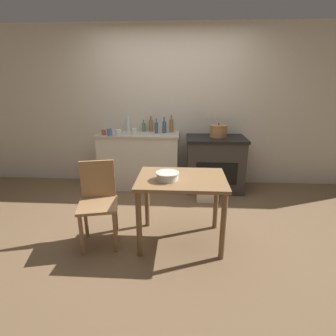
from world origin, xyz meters
The scene contains 19 objects.
ground_plane centered at (0.00, 0.00, 0.00)m, with size 14.00×14.00×0.00m, color brown.
wall_back centered at (0.00, 1.58, 1.27)m, with size 8.00×0.07×2.55m.
counter_cabinet centered at (-0.52, 1.28, 0.45)m, with size 1.29×0.56×0.90m.
stove centered at (0.71, 1.24, 0.43)m, with size 0.92×0.65×0.86m.
work_table centered at (0.19, -0.29, 0.62)m, with size 0.91×0.68×0.74m.
chair centered at (-0.69, -0.34, 0.49)m, with size 0.48×0.48×0.89m.
flour_sack centered at (0.54, 0.74, 0.18)m, with size 0.26×0.18×0.36m, color beige.
stock_pot centered at (0.74, 1.28, 0.96)m, with size 0.28×0.28×0.21m.
mixing_bowl_large centered at (0.05, -0.37, 0.79)m, with size 0.23×0.23×0.08m.
bottle_far_left centered at (-0.23, 1.31, 0.99)m, with size 0.06×0.06×0.23m.
bottle_left centered at (0.00, 1.42, 1.01)m, with size 0.07×0.07×0.28m.
bottle_mid_left centered at (-0.70, 1.39, 1.00)m, with size 0.07×0.07×0.27m.
bottle_center_left centered at (-0.46, 1.45, 0.97)m, with size 0.06×0.06×0.19m.
bottle_center centered at (-0.34, 1.46, 1.00)m, with size 0.07×0.07×0.25m.
bottle_center_right centered at (-0.11, 1.33, 1.00)m, with size 0.06×0.06×0.25m.
cup_mid_right centered at (-0.57, 1.17, 0.95)m, with size 0.07×0.07×0.09m, color silver.
cup_right centered at (-0.93, 1.08, 0.95)m, with size 0.08×0.08×0.10m, color #4C6B99.
cup_far_right centered at (-0.80, 1.10, 0.95)m, with size 0.09×0.09×0.09m, color silver.
cup_end_right centered at (-1.04, 1.13, 0.94)m, with size 0.07×0.07×0.08m, color #B74C42.
Camera 1 is at (0.20, -2.82, 1.68)m, focal length 28.00 mm.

